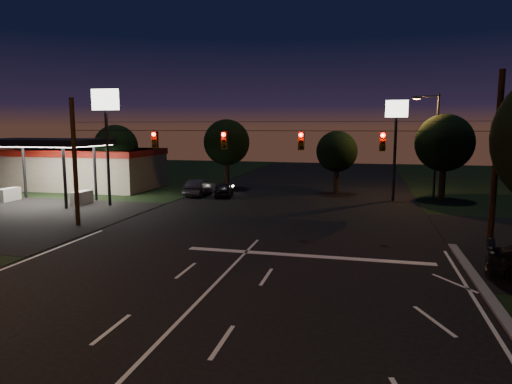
% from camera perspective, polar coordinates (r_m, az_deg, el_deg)
% --- Properties ---
extents(ground, '(140.00, 140.00, 0.00)m').
position_cam_1_polar(ground, '(13.04, -15.21, -20.59)').
color(ground, black).
rests_on(ground, ground).
extents(stop_bar, '(12.00, 0.50, 0.01)m').
position_cam_1_polar(stop_bar, '(22.49, 6.25, -7.93)').
color(stop_bar, silver).
rests_on(stop_bar, ground).
extents(utility_pole_right, '(0.30, 0.30, 9.00)m').
position_cam_1_polar(utility_pole_right, '(26.46, 27.14, -6.35)').
color(utility_pole_right, black).
rests_on(utility_pole_right, ground).
extents(utility_pole_left, '(0.28, 0.28, 8.00)m').
position_cam_1_polar(utility_pole_left, '(31.22, -21.32, -3.90)').
color(utility_pole_left, black).
rests_on(utility_pole_left, ground).
extents(signal_span, '(24.00, 0.40, 1.56)m').
position_cam_1_polar(signal_span, '(25.57, 0.74, 6.55)').
color(signal_span, black).
rests_on(signal_span, ground).
extents(gas_station, '(14.20, 16.10, 5.25)m').
position_cam_1_polar(gas_station, '(49.01, -20.67, 3.13)').
color(gas_station, gray).
rests_on(gas_station, ground).
extents(pole_sign_left_near, '(2.20, 0.30, 9.10)m').
position_cam_1_polar(pole_sign_left_near, '(37.55, -18.25, 8.91)').
color(pole_sign_left_near, black).
rests_on(pole_sign_left_near, ground).
extents(pole_sign_right, '(1.80, 0.30, 8.40)m').
position_cam_1_polar(pole_sign_right, '(40.01, 17.09, 7.82)').
color(pole_sign_right, black).
rests_on(pole_sign_right, ground).
extents(street_light_right_far, '(2.20, 0.35, 9.00)m').
position_cam_1_polar(street_light_right_far, '(42.32, 21.28, 6.27)').
color(street_light_right_far, black).
rests_on(street_light_right_far, ground).
extents(tree_far_a, '(4.20, 4.20, 6.42)m').
position_cam_1_polar(tree_far_a, '(46.58, -17.01, 5.38)').
color(tree_far_a, black).
rests_on(tree_far_a, ground).
extents(tree_far_b, '(4.60, 4.60, 6.98)m').
position_cam_1_polar(tree_far_b, '(46.18, -3.62, 6.13)').
color(tree_far_b, black).
rests_on(tree_far_b, ground).
extents(tree_far_c, '(3.80, 3.80, 5.86)m').
position_cam_1_polar(tree_far_c, '(43.20, 10.09, 4.94)').
color(tree_far_c, black).
rests_on(tree_far_c, ground).
extents(tree_far_d, '(4.80, 4.80, 7.30)m').
position_cam_1_polar(tree_far_d, '(41.58, 22.48, 5.61)').
color(tree_far_d, black).
rests_on(tree_far_d, ground).
extents(car_oncoming_a, '(2.12, 3.83, 1.23)m').
position_cam_1_polar(car_oncoming_a, '(40.99, -4.02, 0.27)').
color(car_oncoming_a, black).
rests_on(car_oncoming_a, ground).
extents(car_oncoming_b, '(1.58, 4.48, 1.47)m').
position_cam_1_polar(car_oncoming_b, '(41.89, -7.03, 0.57)').
color(car_oncoming_b, black).
rests_on(car_oncoming_b, ground).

